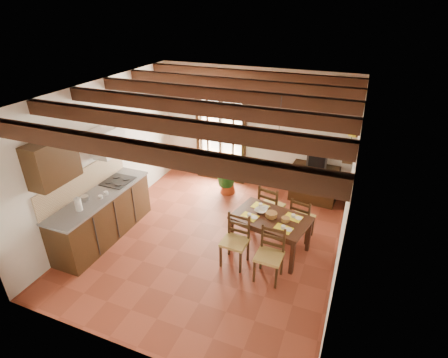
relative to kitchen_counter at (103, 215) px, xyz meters
The scene contains 25 objects.
ground_plane 2.10m from the kitchen_counter, 17.06° to the left, with size 5.00×5.00×0.00m, color brown.
room_shell 2.45m from the kitchen_counter, 17.06° to the left, with size 4.52×5.02×2.81m.
ceiling_beams 3.02m from the kitchen_counter, 17.06° to the left, with size 4.50×4.34×0.20m.
french_door 3.33m from the kitchen_counter, 69.23° to the left, with size 1.26×0.11×2.32m.
kitchen_counter is the anchor object (origin of this frame).
upper_cabinet 1.55m from the kitchen_counter, 99.72° to the right, with size 0.35×0.80×0.70m, color #322010.
range_hood 1.38m from the kitchen_counter, 99.79° to the left, with size 0.38×0.60×0.54m.
counter_items 0.49m from the kitchen_counter, 89.91° to the left, with size 0.50×1.43×0.25m.
dining_table 3.13m from the kitchen_counter, 14.21° to the left, with size 1.44×1.08×0.70m.
chair_near_left 2.59m from the kitchen_counter, ahead, with size 0.44×0.42×0.91m.
chair_near_right 3.22m from the kitchen_counter, ahead, with size 0.43×0.41×0.91m.
chair_far_left 3.22m from the kitchen_counter, 27.41° to the left, with size 0.52×0.50×0.94m.
chair_far_right 3.74m from the kitchen_counter, 21.11° to the left, with size 0.48×0.46×0.88m.
table_setting 3.14m from the kitchen_counter, 14.21° to the left, with size 0.94×0.63×0.09m.
table_bowl 2.96m from the kitchen_counter, 17.00° to the left, with size 0.22×0.22×0.05m, color white.
sideboard 4.48m from the kitchen_counter, 39.11° to the left, with size 1.00×0.45×0.85m, color #322010.
crt_tv 4.51m from the kitchen_counter, 39.05° to the left, with size 0.46×0.43×0.36m.
fuse_box 4.80m from the kitchen_counter, 41.72° to the left, with size 0.25×0.03×0.32m, color white.
plant_pot 2.94m from the kitchen_counter, 57.54° to the left, with size 0.36×0.36×0.22m, color maroon.
potted_plant 2.92m from the kitchen_counter, 57.54° to the left, with size 1.90×1.63×2.11m, color #144C19.
wall_shelf 4.76m from the kitchen_counter, 28.25° to the left, with size 0.20×0.42×0.20m.
shelf_vase 4.80m from the kitchen_counter, 28.25° to the left, with size 0.15×0.15×0.15m, color #B2BFB2.
shelf_flowers 4.85m from the kitchen_counter, 28.25° to the left, with size 0.14×0.14×0.36m.
framed_picture 4.98m from the kitchen_counter, 27.77° to the left, with size 0.03×0.32×0.32m.
pendant_lamp 3.54m from the kitchen_counter, 15.97° to the left, with size 0.36×0.36×0.84m.
Camera 1 is at (2.20, -4.86, 4.09)m, focal length 28.00 mm.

